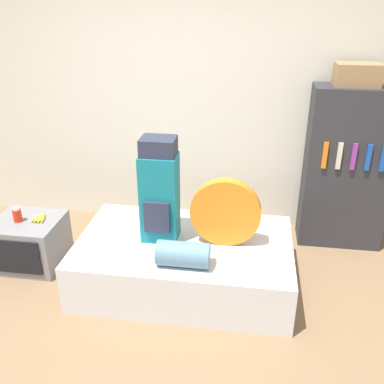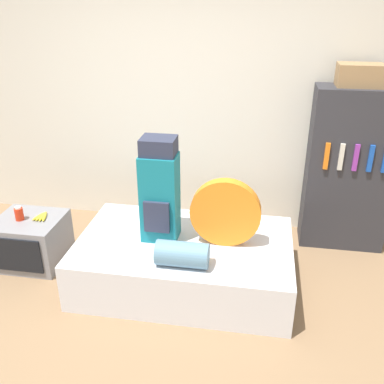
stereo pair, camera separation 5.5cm
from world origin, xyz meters
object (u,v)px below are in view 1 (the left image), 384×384
Objects in this scene: television at (30,242)px; canister at (17,215)px; backpack at (160,192)px; bookshelf at (347,169)px; sleeping_roll at (183,254)px; cardboard_box at (357,75)px; tent_bag at (225,212)px.

television is 4.50× the size of canister.
backpack reaches higher than canister.
sleeping_roll is at bearing -137.11° from bookshelf.
tent_bag is at bearing -138.61° from cardboard_box.
backpack is at bearing -151.20° from bookshelf.
bookshelf reaches higher than backpack.
bookshelf reaches higher than sleeping_roll.
cardboard_box reaches higher than tent_bag.
television is 1.54× the size of cardboard_box.
bookshelf reaches higher than television.
canister is at bearing -165.84° from television.
tent_bag reaches higher than canister.
canister is 3.05m from bookshelf.
bookshelf is (2.86, 0.84, 0.55)m from television.
cardboard_box reaches higher than canister.
backpack reaches higher than television.
sleeping_roll is at bearing -135.91° from cardboard_box.
bookshelf is (2.92, 0.85, 0.27)m from canister.
canister is at bearing 165.23° from sleeping_roll.
backpack is 1.49× the size of television.
cardboard_box is (1.32, 1.28, 1.13)m from sleeping_roll.
tent_bag is 0.37× the size of bookshelf.
bookshelf is at bearing 16.35° from television.
television is at bearing 178.03° from tent_bag.
bookshelf reaches higher than tent_bag.
sleeping_roll reaches higher than television.
television is 3.03m from bookshelf.
tent_bag is at bearing -140.17° from bookshelf.
canister is (-1.84, 0.05, -0.19)m from tent_bag.
sleeping_roll is (0.25, -0.38, -0.32)m from backpack.
television is 0.38× the size of bookshelf.
bookshelf is (1.36, 1.26, 0.26)m from sleeping_roll.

